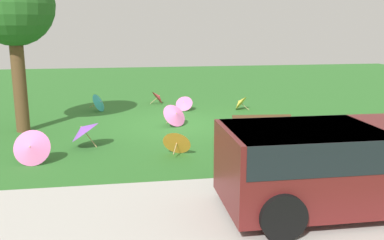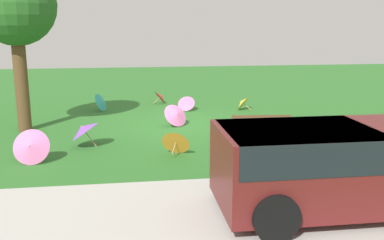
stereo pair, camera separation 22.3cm
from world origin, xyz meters
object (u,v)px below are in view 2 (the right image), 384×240
at_px(parasol_teal_0, 102,102).
at_px(parasol_orange_0, 367,122).
at_px(parasol_yellow_1, 242,102).
at_px(shade_tree, 15,7).
at_px(parasol_pink_1, 176,115).
at_px(parasol_red_0, 161,97).
at_px(van_dark, 338,161).
at_px(parasol_pink_3, 186,103).
at_px(parasol_purple_0, 83,129).
at_px(park_bench, 260,130).
at_px(parasol_pink_0, 30,147).
at_px(parasol_orange_1, 176,142).

distance_m(parasol_teal_0, parasol_orange_0, 9.50).
bearing_deg(parasol_yellow_1, shade_tree, 17.12).
bearing_deg(parasol_pink_1, parasol_red_0, -87.44).
xyz_separation_m(van_dark, parasol_pink_3, (1.48, -9.46, -0.60)).
bearing_deg(parasol_pink_1, parasol_yellow_1, -139.80).
distance_m(parasol_purple_0, parasol_orange_0, 8.60).
height_order(park_bench, parasol_teal_0, park_bench).
bearing_deg(parasol_pink_3, parasol_pink_1, 75.51).
relative_size(parasol_pink_0, parasol_orange_1, 1.08).
bearing_deg(park_bench, parasol_orange_1, 10.54).
distance_m(shade_tree, parasol_pink_3, 6.91).
relative_size(shade_tree, parasol_teal_0, 6.12).
bearing_deg(van_dark, parasol_purple_0, -44.66).
distance_m(parasol_pink_0, parasol_purple_0, 1.73).
xyz_separation_m(parasol_orange_1, parasol_pink_3, (-1.00, -5.69, -0.03)).
bearing_deg(parasol_pink_1, van_dark, 107.01).
distance_m(parasol_pink_0, parasol_yellow_1, 8.92).
relative_size(parasol_teal_0, parasol_pink_3, 1.02).
relative_size(parasol_pink_0, parasol_pink_3, 1.12).
height_order(van_dark, parasol_pink_0, van_dark).
bearing_deg(parasol_pink_0, parasol_orange_1, -175.75).
height_order(van_dark, parasol_purple_0, van_dark).
relative_size(parasol_pink_1, parasol_orange_0, 1.56).
height_order(park_bench, parasol_pink_0, park_bench).
bearing_deg(parasol_red_0, parasol_purple_0, 67.82).
height_order(parasol_purple_0, parasol_pink_3, parasol_purple_0).
distance_m(parasol_pink_0, parasol_pink_1, 5.18).
height_order(parasol_pink_0, parasol_purple_0, parasol_pink_0).
bearing_deg(parasol_teal_0, parasol_pink_0, 78.28).
bearing_deg(parasol_pink_0, van_dark, 149.72).
bearing_deg(parasol_red_0, shade_tree, 42.20).
relative_size(van_dark, parasol_red_0, 6.49).
relative_size(parasol_pink_1, parasol_purple_0, 1.01).
xyz_separation_m(van_dark, parasol_yellow_1, (-0.73, -9.36, -0.62)).
distance_m(shade_tree, parasol_yellow_1, 8.73).
bearing_deg(parasol_orange_1, parasol_purple_0, -23.92).
bearing_deg(parasol_yellow_1, parasol_red_0, -30.81).
bearing_deg(parasol_red_0, parasol_orange_0, 135.79).
bearing_deg(parasol_orange_1, parasol_pink_1, -96.32).
bearing_deg(parasol_pink_3, park_bench, 104.48).
bearing_deg(parasol_pink_3, parasol_orange_1, 80.02).
relative_size(van_dark, parasol_purple_0, 4.60).
xyz_separation_m(parasol_pink_0, parasol_red_0, (-3.69, -7.67, -0.14)).
bearing_deg(parasol_orange_1, van_dark, 123.33).
distance_m(park_bench, parasol_teal_0, 7.26).
bearing_deg(van_dark, parasol_orange_1, -56.67).
bearing_deg(parasol_teal_0, shade_tree, 51.93).
distance_m(parasol_pink_1, parasol_yellow_1, 3.74).
distance_m(parasol_red_0, parasol_orange_1, 7.41).
bearing_deg(parasol_yellow_1, parasol_orange_0, 126.30).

